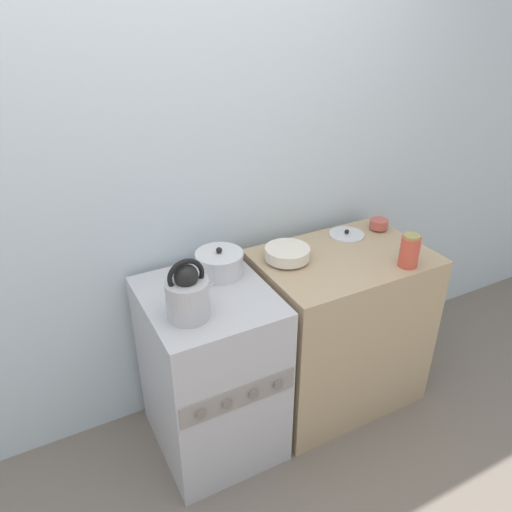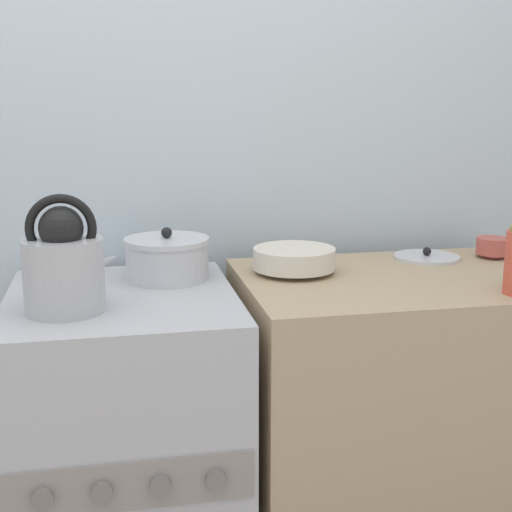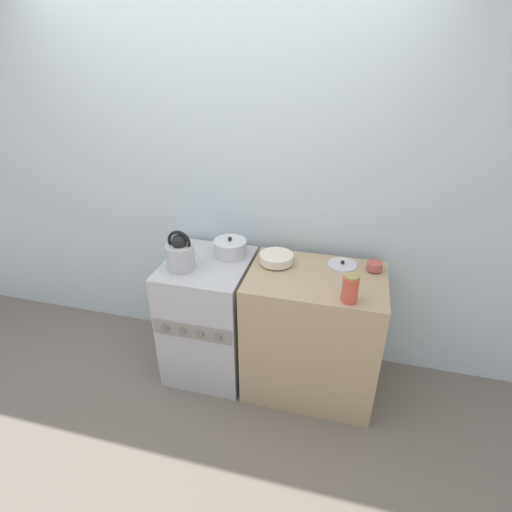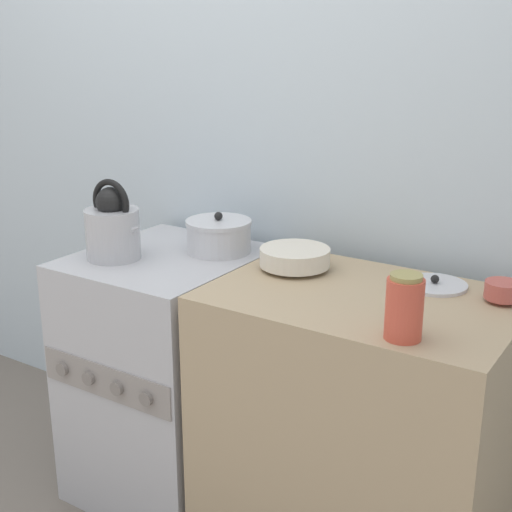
# 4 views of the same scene
# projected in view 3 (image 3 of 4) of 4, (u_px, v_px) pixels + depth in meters

# --- Properties ---
(ground_plane) EXTENTS (12.00, 12.00, 0.00)m
(ground_plane) POSITION_uv_depth(u_px,v_px,m) (198.00, 393.00, 2.74)
(ground_plane) COLOR #70665B
(wall_back) EXTENTS (7.00, 0.06, 2.50)m
(wall_back) POSITION_uv_depth(u_px,v_px,m) (222.00, 187.00, 2.72)
(wall_back) COLOR silver
(wall_back) RESTS_ON ground_plane
(stove) EXTENTS (0.54, 0.63, 0.86)m
(stove) POSITION_uv_depth(u_px,v_px,m) (210.00, 316.00, 2.79)
(stove) COLOR #B2B2B7
(stove) RESTS_ON ground_plane
(counter) EXTENTS (0.84, 0.58, 0.88)m
(counter) POSITION_uv_depth(u_px,v_px,m) (312.00, 333.00, 2.62)
(counter) COLOR tan
(counter) RESTS_ON ground_plane
(kettle) EXTENTS (0.21, 0.17, 0.26)m
(kettle) POSITION_uv_depth(u_px,v_px,m) (181.00, 254.00, 2.47)
(kettle) COLOR #B2B2B7
(kettle) RESTS_ON stove
(cooking_pot) EXTENTS (0.22, 0.22, 0.14)m
(cooking_pot) POSITION_uv_depth(u_px,v_px,m) (230.00, 248.00, 2.65)
(cooking_pot) COLOR silver
(cooking_pot) RESTS_ON stove
(enamel_bowl) EXTENTS (0.21, 0.21, 0.07)m
(enamel_bowl) POSITION_uv_depth(u_px,v_px,m) (276.00, 258.00, 2.53)
(enamel_bowl) COLOR beige
(enamel_bowl) RESTS_ON counter
(small_ceramic_bowl) EXTENTS (0.10, 0.10, 0.06)m
(small_ceramic_bowl) POSITION_uv_depth(u_px,v_px,m) (374.00, 266.00, 2.45)
(small_ceramic_bowl) COLOR #B75147
(small_ceramic_bowl) RESTS_ON counter
(storage_jar) EXTENTS (0.09, 0.09, 0.16)m
(storage_jar) POSITION_uv_depth(u_px,v_px,m) (350.00, 289.00, 2.15)
(storage_jar) COLOR #CC4C38
(storage_jar) RESTS_ON counter
(loose_pot_lid) EXTENTS (0.18, 0.18, 0.03)m
(loose_pot_lid) POSITION_uv_depth(u_px,v_px,m) (342.00, 264.00, 2.52)
(loose_pot_lid) COLOR silver
(loose_pot_lid) RESTS_ON counter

